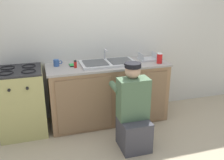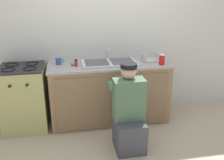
# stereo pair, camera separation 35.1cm
# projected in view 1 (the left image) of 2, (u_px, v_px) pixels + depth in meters

# --- Properties ---
(ground_plane) EXTENTS (12.00, 12.00, 0.00)m
(ground_plane) POSITION_uv_depth(u_px,v_px,m) (114.00, 128.00, 3.67)
(ground_plane) COLOR tan
(back_wall) EXTENTS (6.00, 0.10, 2.50)m
(back_wall) POSITION_uv_depth(u_px,v_px,m) (102.00, 36.00, 3.84)
(back_wall) COLOR silver
(back_wall) RESTS_ON ground_plane
(counter_cabinet) EXTENTS (1.74, 0.62, 0.87)m
(counter_cabinet) POSITION_uv_depth(u_px,v_px,m) (108.00, 94.00, 3.79)
(counter_cabinet) COLOR #997551
(counter_cabinet) RESTS_ON ground_plane
(countertop) EXTENTS (1.78, 0.62, 0.03)m
(countertop) POSITION_uv_depth(u_px,v_px,m) (108.00, 65.00, 3.64)
(countertop) COLOR #9E9993
(countertop) RESTS_ON counter_cabinet
(sink_double_basin) EXTENTS (0.80, 0.44, 0.19)m
(sink_double_basin) POSITION_uv_depth(u_px,v_px,m) (108.00, 63.00, 3.63)
(sink_double_basin) COLOR silver
(sink_double_basin) RESTS_ON countertop
(stove_range) EXTENTS (0.61, 0.62, 0.94)m
(stove_range) POSITION_uv_depth(u_px,v_px,m) (22.00, 101.00, 3.45)
(stove_range) COLOR tan
(stove_range) RESTS_ON ground_plane
(plumber_person) EXTENTS (0.42, 0.61, 1.10)m
(plumber_person) POSITION_uv_depth(u_px,v_px,m) (133.00, 114.00, 3.12)
(plumber_person) COLOR #3F3F47
(plumber_person) RESTS_ON ground_plane
(spice_bottle_red) EXTENTS (0.04, 0.04, 0.10)m
(spice_bottle_red) POSITION_uv_depth(u_px,v_px,m) (75.00, 64.00, 3.45)
(spice_bottle_red) COLOR red
(spice_bottle_red) RESTS_ON countertop
(dish_rack_tray) EXTENTS (0.28, 0.22, 0.11)m
(dish_rack_tray) POSITION_uv_depth(u_px,v_px,m) (148.00, 58.00, 3.84)
(dish_rack_tray) COLOR #B2B7BC
(dish_rack_tray) RESTS_ON countertop
(cell_phone) EXTENTS (0.07, 0.14, 0.01)m
(cell_phone) POSITION_uv_depth(u_px,v_px,m) (72.00, 65.00, 3.56)
(cell_phone) COLOR black
(cell_phone) RESTS_ON countertop
(soda_cup_red) EXTENTS (0.08, 0.08, 0.15)m
(soda_cup_red) POSITION_uv_depth(u_px,v_px,m) (160.00, 58.00, 3.65)
(soda_cup_red) COLOR red
(soda_cup_red) RESTS_ON countertop
(coffee_mug) EXTENTS (0.13, 0.08, 0.09)m
(coffee_mug) POSITION_uv_depth(u_px,v_px,m) (57.00, 63.00, 3.52)
(coffee_mug) COLOR #335699
(coffee_mug) RESTS_ON countertop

